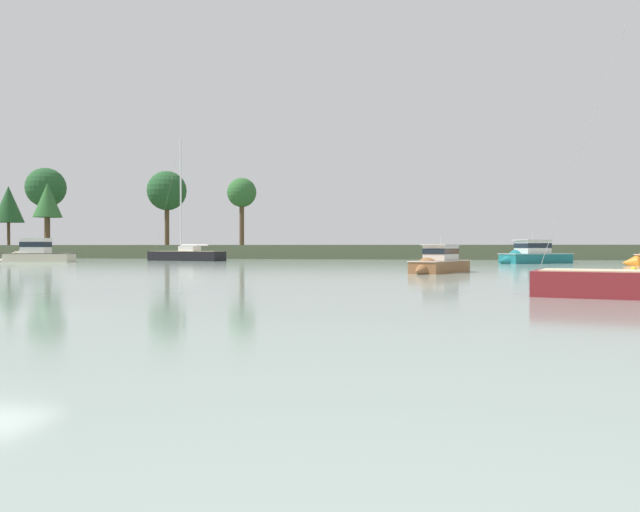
# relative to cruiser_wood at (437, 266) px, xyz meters

# --- Properties ---
(far_shore_bank) EXTENTS (226.33, 40.83, 1.94)m
(far_shore_bank) POSITION_rel_cruiser_wood_xyz_m (-10.38, 63.49, 0.52)
(far_shore_bank) COLOR #4C563D
(far_shore_bank) RESTS_ON ground
(cruiser_wood) EXTENTS (4.27, 6.94, 3.09)m
(cruiser_wood) POSITION_rel_cruiser_wood_xyz_m (0.00, 0.00, 0.00)
(cruiser_wood) COLOR brown
(cruiser_wood) RESTS_ON ground
(cruiser_grey) EXTENTS (4.01, 7.03, 3.80)m
(cruiser_grey) POSITION_rel_cruiser_wood_xyz_m (-52.02, 33.03, 0.05)
(cruiser_grey) COLOR gray
(cruiser_grey) RESTS_ON ground
(sailboat_black) EXTENTS (10.20, 5.10, 15.37)m
(sailboat_black) POSITION_rel_cruiser_wood_xyz_m (-29.55, 30.74, -0.12)
(sailboat_black) COLOR black
(sailboat_black) RESTS_ON ground
(cruiser_teal) EXTENTS (8.37, 6.71, 4.22)m
(cruiser_teal) POSITION_rel_cruiser_wood_xyz_m (9.13, 25.29, 0.13)
(cruiser_teal) COLOR #196B70
(cruiser_teal) RESTS_ON ground
(cruiser_cream) EXTENTS (8.54, 3.07, 5.09)m
(cruiser_cream) POSITION_rel_cruiser_wood_xyz_m (-43.67, 21.63, 0.19)
(cruiser_cream) COLOR beige
(cruiser_cream) RESTS_ON ground
(mooring_buoy_yellow) EXTENTS (0.40, 0.40, 0.45)m
(mooring_buoy_yellow) POSITION_rel_cruiser_wood_xyz_m (13.79, 7.11, -0.37)
(mooring_buoy_yellow) COLOR yellow
(mooring_buoy_yellow) RESTS_ON ground
(mooring_buoy_white) EXTENTS (0.47, 0.47, 0.52)m
(mooring_buoy_white) POSITION_rel_cruiser_wood_xyz_m (2.00, 21.52, -0.36)
(mooring_buoy_white) COLOR white
(mooring_buoy_white) RESTS_ON ground
(mooring_buoy_green) EXTENTS (0.38, 0.38, 0.44)m
(mooring_buoy_green) POSITION_rel_cruiser_wood_xyz_m (11.80, 38.60, -0.38)
(mooring_buoy_green) COLOR #1E8C47
(mooring_buoy_green) RESTS_ON ground
(shore_tree_inland_a) EXTENTS (6.71, 6.71, 12.69)m
(shore_tree_inland_a) POSITION_rel_cruiser_wood_xyz_m (-45.43, 61.08, 10.74)
(shore_tree_inland_a) COLOR brown
(shore_tree_inland_a) RESTS_ON far_shore_bank
(shore_tree_left_mid) EXTENTS (4.55, 4.55, 10.45)m
(shore_tree_left_mid) POSITION_rel_cruiser_wood_xyz_m (-29.83, 53.76, 9.49)
(shore_tree_left_mid) COLOR brown
(shore_tree_left_mid) RESTS_ON far_shore_bank
(shore_tree_far_left) EXTENTS (5.36, 5.36, 10.71)m
(shore_tree_far_left) POSITION_rel_cruiser_wood_xyz_m (-76.02, 61.56, 8.89)
(shore_tree_far_left) COLOR brown
(shore_tree_far_left) RESTS_ON far_shore_bank
(shore_tree_center) EXTENTS (6.53, 6.53, 12.86)m
(shore_tree_center) POSITION_rel_cruiser_wood_xyz_m (-63.94, 54.59, 11.03)
(shore_tree_center) COLOR brown
(shore_tree_center) RESTS_ON far_shore_bank
(shore_tree_inland_b) EXTENTS (4.35, 4.35, 9.64)m
(shore_tree_inland_b) POSITION_rel_cruiser_wood_xyz_m (-59.36, 48.13, 8.35)
(shore_tree_inland_b) COLOR brown
(shore_tree_inland_b) RESTS_ON far_shore_bank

